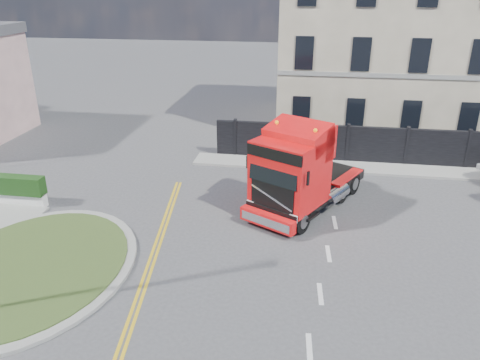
# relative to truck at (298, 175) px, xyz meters

# --- Properties ---
(ground) EXTENTS (120.00, 120.00, 0.00)m
(ground) POSITION_rel_truck_xyz_m (-1.64, -2.68, -1.71)
(ground) COLOR #424244
(ground) RESTS_ON ground
(traffic_island) EXTENTS (6.80, 6.80, 0.17)m
(traffic_island) POSITION_rel_truck_xyz_m (-8.64, -5.68, -1.63)
(traffic_island) COLOR gray
(traffic_island) RESTS_ON ground
(hoarding_fence) EXTENTS (18.80, 0.25, 2.00)m
(hoarding_fence) POSITION_rel_truck_xyz_m (4.91, 6.32, -0.71)
(hoarding_fence) COLOR black
(hoarding_fence) RESTS_ON ground
(georgian_building) EXTENTS (12.30, 10.30, 12.80)m
(georgian_building) POSITION_rel_truck_xyz_m (4.36, 13.82, 4.06)
(georgian_building) COLOR beige
(georgian_building) RESTS_ON ground
(pavement_far) EXTENTS (20.00, 1.60, 0.12)m
(pavement_far) POSITION_rel_truck_xyz_m (4.36, 5.42, -1.65)
(pavement_far) COLOR gray
(pavement_far) RESTS_ON ground
(truck) EXTENTS (5.13, 6.73, 3.82)m
(truck) POSITION_rel_truck_xyz_m (0.00, 0.00, 0.00)
(truck) COLOR black
(truck) RESTS_ON ground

